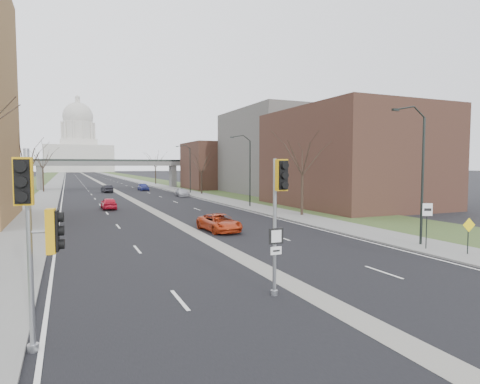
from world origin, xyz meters
TOP-DOWN VIEW (x-y plane):
  - ground at (0.00, 0.00)m, footprint 700.00×700.00m
  - road_surface at (0.00, 150.00)m, footprint 20.00×600.00m
  - median_strip at (0.00, 150.00)m, footprint 1.20×600.00m
  - sidewalk_right at (12.00, 150.00)m, footprint 4.00×600.00m
  - sidewalk_left at (-12.00, 150.00)m, footprint 4.00×600.00m
  - grass_verge_right at (18.00, 150.00)m, footprint 8.00×600.00m
  - grass_verge_left at (-18.00, 150.00)m, footprint 8.00×600.00m
  - commercial_block_near at (24.00, 28.00)m, footprint 16.00×20.00m
  - commercial_block_mid at (28.00, 52.00)m, footprint 18.00×22.00m
  - commercial_block_far at (22.00, 70.00)m, footprint 14.00×14.00m
  - pedestrian_bridge at (0.00, 80.00)m, footprint 34.00×3.00m
  - capitol at (0.00, 320.00)m, footprint 48.00×42.00m
  - streetlight_near at (10.99, 6.00)m, footprint 2.61×0.20m
  - streetlight_mid at (10.99, 32.00)m, footprint 2.61×0.20m
  - streetlight_far at (10.99, 58.00)m, footprint 2.61×0.20m
  - tree_left_b at (-13.00, 38.00)m, footprint 6.75×6.75m
  - tree_left_c at (-13.00, 72.00)m, footprint 7.65×7.65m
  - tree_right_a at (13.00, 22.00)m, footprint 7.20×7.20m
  - tree_right_b at (13.00, 55.00)m, footprint 6.30×6.30m
  - tree_right_c at (13.00, 95.00)m, footprint 7.65×7.65m
  - signal_pole_left at (-9.61, -0.70)m, footprint 1.06×0.97m
  - signal_pole_median at (-1.39, 0.82)m, footprint 0.62×0.87m
  - speed_limit_sign at (11.00, 4.87)m, footprint 0.56×0.27m
  - warning_sign at (11.99, 2.88)m, footprint 0.80×0.18m
  - car_left_near at (-4.41, 36.33)m, footprint 1.63×4.04m
  - car_left_far at (-2.00, 66.34)m, footprint 2.00×4.44m
  - car_right_near at (2.00, 16.49)m, footprint 2.54×4.97m
  - car_right_mid at (8.51, 51.51)m, footprint 1.82×4.39m
  - car_right_far at (5.36, 69.74)m, footprint 1.88×4.49m

SIDE VIEW (x-z plane):
  - ground at x=0.00m, z-range 0.00..0.00m
  - median_strip at x=0.00m, z-range -0.01..0.01m
  - road_surface at x=0.00m, z-range 0.00..0.01m
  - grass_verge_right at x=18.00m, z-range 0.00..0.10m
  - grass_verge_left at x=-18.00m, z-range 0.00..0.10m
  - sidewalk_right at x=12.00m, z-range 0.00..0.12m
  - sidewalk_left at x=-12.00m, z-range 0.00..0.12m
  - car_right_mid at x=8.51m, z-range 0.00..1.27m
  - car_right_near at x=2.00m, z-range 0.00..1.34m
  - car_left_near at x=-4.41m, z-range 0.00..1.38m
  - car_left_far at x=-2.00m, z-range 0.00..1.41m
  - car_right_far at x=5.36m, z-range 0.00..1.52m
  - warning_sign at x=11.99m, z-range 0.42..2.48m
  - speed_limit_sign at x=11.00m, z-range 0.63..3.38m
  - signal_pole_left at x=-9.61m, z-range 0.87..6.47m
  - signal_pole_median at x=-1.39m, z-range 1.06..6.47m
  - pedestrian_bridge at x=0.00m, z-range 1.62..8.07m
  - commercial_block_far at x=22.00m, z-range 0.00..10.00m
  - tree_right_b at x=13.00m, z-range 1.71..9.93m
  - commercial_block_near at x=24.00m, z-range 0.00..12.00m
  - tree_left_b at x=-13.00m, z-range 1.82..10.63m
  - tree_right_a at x=13.00m, z-range 1.94..11.34m
  - streetlight_near at x=10.99m, z-range 2.60..11.30m
  - streetlight_mid at x=10.99m, z-range 2.60..11.30m
  - streetlight_far at x=10.99m, z-range 2.60..11.30m
  - tree_left_c at x=-13.00m, z-range 2.05..12.04m
  - tree_right_c at x=13.00m, z-range 2.05..12.04m
  - commercial_block_mid at x=28.00m, z-range 0.00..15.00m
  - capitol at x=0.00m, z-range -9.28..46.47m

